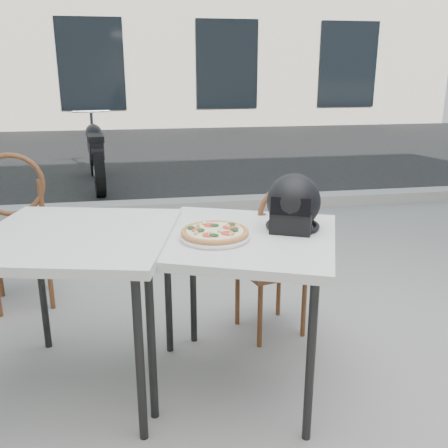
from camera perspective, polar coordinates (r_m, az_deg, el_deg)
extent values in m
plane|color=gray|center=(2.80, 6.89, -14.90)|extent=(80.00, 80.00, 0.00)
cube|color=black|center=(9.40, -5.53, 8.12)|extent=(30.00, 8.00, 0.00)
cube|color=#9D9A93|center=(5.50, -2.08, 2.23)|extent=(30.00, 0.25, 0.12)
cube|color=black|center=(13.27, -14.93, 17.21)|extent=(1.60, 0.08, 2.20)
cube|color=black|center=(13.46, 0.36, 17.76)|extent=(1.60, 0.08, 2.20)
cube|color=black|center=(14.43, 13.99, 17.24)|extent=(1.60, 0.08, 2.20)
cube|color=silver|center=(2.26, 2.22, -1.71)|extent=(1.06, 1.06, 0.04)
cylinder|color=black|center=(2.21, -8.28, -13.42)|extent=(0.05, 0.05, 0.73)
cylinder|color=black|center=(2.10, 9.85, -15.30)|extent=(0.05, 0.05, 0.73)
cylinder|color=black|center=(2.77, -3.56, -6.58)|extent=(0.05, 0.05, 0.73)
cylinder|color=black|center=(2.69, 10.47, -7.67)|extent=(0.05, 0.05, 0.73)
cylinder|color=white|center=(2.19, -1.06, -1.55)|extent=(0.34, 0.34, 0.01)
torus|color=white|center=(2.19, -1.06, -1.40)|extent=(0.35, 0.35, 0.02)
cylinder|color=#C58448|center=(2.19, -1.06, -1.04)|extent=(0.35, 0.35, 0.01)
torus|color=#C58448|center=(2.19, -1.06, -0.89)|extent=(0.36, 0.36, 0.02)
cylinder|color=#AD2613|center=(2.19, -1.06, -0.86)|extent=(0.31, 0.31, 0.00)
cylinder|color=#F4E5BA|center=(2.18, -1.06, -0.78)|extent=(0.30, 0.30, 0.00)
cylinder|color=red|center=(2.22, 0.56, -0.37)|extent=(0.07, 0.07, 0.00)
cylinder|color=red|center=(2.25, -1.57, -0.13)|extent=(0.07, 0.07, 0.00)
cylinder|color=red|center=(2.18, -2.98, -0.70)|extent=(0.07, 0.07, 0.00)
cylinder|color=red|center=(2.12, -1.71, -1.26)|extent=(0.07, 0.07, 0.00)
cylinder|color=red|center=(2.14, 0.45, -1.05)|extent=(0.07, 0.07, 0.00)
ellipsoid|color=#163D19|center=(2.24, -1.09, -0.15)|extent=(0.05, 0.04, 0.01)
ellipsoid|color=#163D19|center=(2.17, -2.70, -0.74)|extent=(0.05, 0.05, 0.01)
ellipsoid|color=#163D19|center=(2.18, 1.20, -0.67)|extent=(0.04, 0.05, 0.01)
ellipsoid|color=#163D19|center=(2.11, -1.15, -1.29)|extent=(0.05, 0.05, 0.01)
ellipsoid|color=#163D19|center=(2.25, 0.79, -0.05)|extent=(0.05, 0.05, 0.01)
ellipsoid|color=#163D19|center=(2.21, -3.79, -0.43)|extent=(0.05, 0.05, 0.01)
cylinder|color=#D4C882|center=(2.16, -0.51, -0.75)|extent=(0.02, 0.03, 0.02)
cylinder|color=#D4C882|center=(2.23, -2.98, -0.17)|extent=(0.03, 0.02, 0.02)
cylinder|color=#D4C882|center=(2.21, 0.48, -0.27)|extent=(0.03, 0.03, 0.02)
cylinder|color=#D4C882|center=(2.27, -2.32, 0.12)|extent=(0.02, 0.03, 0.02)
cylinder|color=#D4C882|center=(2.12, 0.84, -1.10)|extent=(0.03, 0.02, 0.02)
cylinder|color=#D4C882|center=(2.13, -3.22, -0.99)|extent=(0.03, 0.03, 0.02)
cylinder|color=#D4C882|center=(2.21, 1.56, -0.32)|extent=(0.02, 0.03, 0.02)
cylinder|color=#D4C882|center=(2.12, -1.57, -1.12)|extent=(0.02, 0.02, 0.02)
ellipsoid|color=black|center=(2.33, 7.96, 2.56)|extent=(0.34, 0.34, 0.26)
cube|color=black|center=(2.27, 7.64, 0.17)|extent=(0.21, 0.16, 0.10)
torus|color=black|center=(2.36, 7.84, -0.15)|extent=(0.34, 0.34, 0.02)
cube|color=black|center=(2.22, 7.61, 1.97)|extent=(0.17, 0.10, 0.08)
cube|color=brown|center=(2.88, 5.38, -4.92)|extent=(0.43, 0.43, 0.03)
cylinder|color=brown|center=(3.14, 6.27, -7.08)|extent=(0.03, 0.03, 0.39)
cylinder|color=brown|center=(3.01, 1.54, -8.04)|extent=(0.03, 0.03, 0.39)
cylinder|color=brown|center=(2.92, 9.12, -9.13)|extent=(0.03, 0.03, 0.39)
cylinder|color=brown|center=(2.79, 4.13, -10.30)|extent=(0.03, 0.03, 0.39)
cylinder|color=brown|center=(2.76, 9.60, -1.91)|extent=(0.03, 0.03, 0.37)
cylinder|color=brown|center=(2.62, 4.40, -2.77)|extent=(0.03, 0.03, 0.37)
torus|color=brown|center=(2.64, 7.21, 1.13)|extent=(0.35, 0.11, 0.35)
cube|color=silver|center=(2.32, -16.55, -1.44)|extent=(1.00, 1.00, 0.04)
cylinder|color=black|center=(2.09, -9.60, -15.05)|extent=(0.05, 0.05, 0.75)
cylinder|color=black|center=(2.88, -20.12, -6.55)|extent=(0.05, 0.05, 0.75)
cylinder|color=black|center=(2.68, -6.41, -7.27)|extent=(0.05, 0.05, 0.75)
cube|color=brown|center=(3.46, -22.34, -1.63)|extent=(0.46, 0.46, 0.03)
cylinder|color=brown|center=(3.68, -19.48, -3.96)|extent=(0.04, 0.04, 0.43)
cylinder|color=brown|center=(3.38, -19.28, -5.78)|extent=(0.04, 0.04, 0.43)
cylinder|color=brown|center=(3.24, -20.02, 1.22)|extent=(0.04, 0.04, 0.41)
torus|color=brown|center=(3.20, -23.17, 4.13)|extent=(0.38, 0.10, 0.38)
cylinder|color=black|center=(7.53, -14.65, 7.55)|extent=(0.18, 0.58, 0.57)
cylinder|color=slate|center=(7.53, -14.65, 7.55)|extent=(0.15, 0.20, 0.19)
cylinder|color=black|center=(6.22, -14.06, 5.64)|extent=(0.18, 0.58, 0.57)
cylinder|color=slate|center=(6.22, -14.06, 5.64)|extent=(0.15, 0.20, 0.19)
cube|color=black|center=(6.84, -14.53, 8.64)|extent=(0.29, 1.01, 0.21)
ellipsoid|color=black|center=(6.96, -14.69, 10.12)|extent=(0.26, 0.42, 0.21)
cube|color=black|center=(6.53, -14.50, 9.53)|extent=(0.24, 0.49, 0.08)
cylinder|color=slate|center=(7.41, -14.80, 9.77)|extent=(0.08, 0.31, 0.68)
cylinder|color=slate|center=(7.26, -14.97, 12.34)|extent=(0.49, 0.09, 0.03)
cube|color=black|center=(6.19, -14.25, 8.08)|extent=(0.16, 0.22, 0.05)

